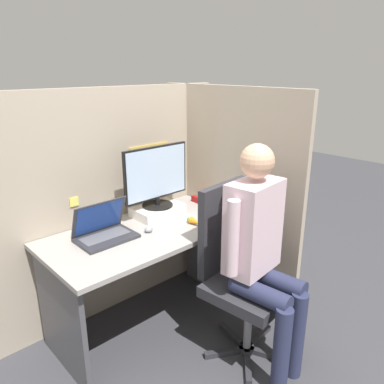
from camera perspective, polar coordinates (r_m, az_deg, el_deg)
The scene contains 12 objects.
ground_plane at distance 2.66m, azimuth -1.44°, elevation -22.45°, with size 12.00×12.00×0.00m, color #3D3D42.
cubicle_panel_back at distance 2.75m, azimuth -11.49°, elevation -1.62°, with size 1.84×0.05×1.62m.
cubicle_panel_right at distance 2.85m, azimuth 5.19°, elevation -0.62°, with size 0.04×1.33×1.62m.
desk at distance 2.57m, azimuth -6.72°, elevation -9.49°, with size 1.34×0.69×0.72m.
paper_box at distance 2.72m, azimuth -5.25°, elevation -2.80°, with size 0.35×0.23×0.07m.
monitor at distance 2.64m, azimuth -5.45°, elevation 2.42°, with size 0.53×0.22×0.44m.
laptop at distance 2.40m, azimuth -13.23°, elevation -5.88°, with size 0.35×0.24×0.24m.
mouse at distance 2.45m, azimuth -6.61°, elevation -5.70°, with size 0.06×0.05×0.04m.
stapler at distance 2.94m, azimuth 1.15°, elevation -1.28°, with size 0.04×0.15×0.05m.
carrot_toy at distance 2.53m, azimuth 0.61°, elevation -4.62°, with size 0.05×0.13×0.05m.
office_chair at distance 2.38m, azimuth 7.06°, elevation -11.50°, with size 0.53×0.57×1.07m.
person at distance 2.17m, azimuth 10.45°, elevation -7.92°, with size 0.48×0.49×1.36m.
Camera 1 is at (-1.32, -1.51, 1.74)m, focal length 35.00 mm.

